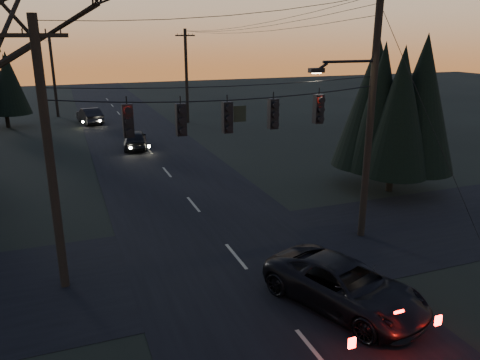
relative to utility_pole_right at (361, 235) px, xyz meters
name	(u,v)px	position (x,y,z in m)	size (l,w,h in m)	color
main_road	(175,182)	(-5.50, 10.00, 0.01)	(8.00, 120.00, 0.02)	black
cross_road	(236,256)	(-5.50, 0.00, 0.01)	(60.00, 7.00, 0.02)	black
utility_pole_right	(361,235)	(0.00, 0.00, 0.00)	(5.00, 0.30, 10.00)	black
utility_pole_left	(66,286)	(-11.50, 0.00, 0.00)	(1.80, 0.30, 8.50)	black
utility_pole_far_r	(188,123)	(0.00, 28.00, 0.00)	(1.80, 0.30, 8.50)	black
utility_pole_far_l	(58,117)	(-11.50, 36.00, 0.00)	(0.30, 0.30, 8.00)	black
span_signal_assembly	(229,116)	(-5.74, 0.00, 5.30)	(11.50, 0.44, 1.52)	black
evergreen_right	(396,113)	(4.80, 4.40, 4.16)	(4.64, 4.64, 7.13)	black
evergreen_dist	(3,88)	(-15.73, 31.33, 3.48)	(3.36, 3.36, 5.79)	black
suv_near	(345,286)	(-3.61, -4.31, 0.71)	(2.35, 5.09, 1.42)	black
sedan_oncoming_a	(135,139)	(-6.30, 18.97, 0.68)	(1.61, 4.00, 1.36)	black
sedan_oncoming_b	(90,116)	(-8.70, 30.77, 0.72)	(1.53, 4.39, 1.45)	black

